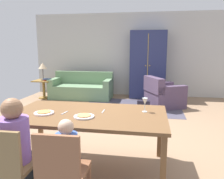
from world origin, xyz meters
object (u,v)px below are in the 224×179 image
object	(u,v)px
dining_chair_child	(62,169)
book_upper	(47,79)
armoire	(148,65)
couch	(82,88)
plate_near_man	(44,113)
handbag	(144,105)
table_lamp	(43,66)
book_lower	(48,80)
wine_glass	(145,102)
dining_chair_man	(8,164)
dining_table	(88,118)
person_man	(18,154)
armchair	(163,95)
plate_near_child	(84,117)
person_child	(68,166)

from	to	relation	value
dining_chair_child	book_upper	bearing A→B (deg)	116.99
armoire	couch	bearing A→B (deg)	-169.57
plate_near_man	handbag	distance (m)	3.33
table_lamp	book_lower	distance (m)	0.45
wine_glass	book_lower	xyz separation A→B (m)	(-3.08, 3.59, -0.30)
dining_chair_man	handbag	distance (m)	4.03
dining_table	dining_chair_man	bearing A→B (deg)	-120.95
book_upper	handbag	world-z (taller)	book_upper
plate_near_man	book_upper	xyz separation A→B (m)	(-1.84, 3.91, -0.15)
person_man	table_lamp	xyz separation A→B (m)	(-1.99, 4.56, 0.50)
armoire	handbag	world-z (taller)	armoire
armchair	book_lower	distance (m)	3.52
plate_near_child	book_upper	size ratio (longest dim) A/B	1.14
plate_near_child	person_man	size ratio (longest dim) A/B	0.23
dining_table	wine_glass	size ratio (longest dim) A/B	10.71
plate_near_man	plate_near_child	bearing A→B (deg)	-6.25
dining_chair_man	book_upper	xyz separation A→B (m)	(-1.85, 4.70, 0.13)
couch	armoire	size ratio (longest dim) A/B	0.91
couch	dining_table	bearing A→B (deg)	-71.55
plate_near_child	book_lower	distance (m)	4.60
plate_near_child	couch	distance (m)	4.50
dining_chair_child	person_child	distance (m)	0.18
dining_table	plate_near_man	distance (m)	0.57
dining_chair_child	handbag	size ratio (longest dim) A/B	2.72
plate_near_man	table_lamp	world-z (taller)	table_lamp
dining_table	person_child	distance (m)	0.79
person_man	plate_near_man	bearing A→B (deg)	89.91
table_lamp	book_upper	bearing A→B (deg)	-14.61
book_lower	book_upper	bearing A→B (deg)	148.30
plate_near_man	person_child	size ratio (longest dim) A/B	0.27
armoire	wine_glass	bearing A→B (deg)	-89.62
book_upper	wine_glass	bearing A→B (deg)	-49.27
person_man	person_child	distance (m)	0.55
plate_near_child	person_child	world-z (taller)	person_child
book_lower	table_lamp	bearing A→B (deg)	161.92
dining_chair_man	person_man	size ratio (longest dim) A/B	0.78
wine_glass	couch	bearing A→B (deg)	118.03
plate_near_man	table_lamp	distance (m)	4.43
table_lamp	book_lower	world-z (taller)	table_lamp
person_child	book_lower	distance (m)	5.09
dining_chair_child	table_lamp	world-z (taller)	table_lamp
person_child	book_lower	xyz separation A→B (m)	(-2.36, 4.51, 0.16)
table_lamp	dining_chair_man	bearing A→B (deg)	-67.22
book_lower	couch	bearing A→B (deg)	17.62
dining_table	dining_chair_child	xyz separation A→B (m)	(0.00, -0.91, -0.21)
book_lower	person_man	bearing A→B (deg)	-68.11
wine_glass	table_lamp	distance (m)	4.89
couch	book_upper	distance (m)	1.12
person_child	table_lamp	size ratio (longest dim) A/B	1.71
person_man	armoire	size ratio (longest dim) A/B	0.53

